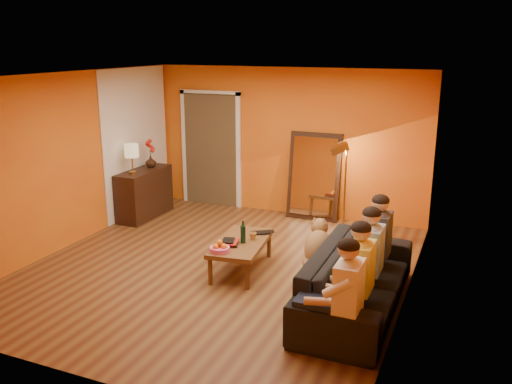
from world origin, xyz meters
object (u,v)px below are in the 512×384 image
at_px(table_lamp, 132,159).
at_px(laptop, 263,234).
at_px(tumbler, 253,236).
at_px(coffee_table, 241,255).
at_px(person_mid_left, 360,276).
at_px(dog, 318,245).
at_px(sofa, 357,280).
at_px(vase, 151,162).
at_px(person_far_right, 380,242).
at_px(floor_lamp, 345,189).
at_px(sideboard, 144,193).
at_px(mirror_frame, 314,176).
at_px(person_mid_right, 371,258).
at_px(person_far_left, 348,298).
at_px(wine_bottle, 243,232).

xyz_separation_m(table_lamp, laptop, (2.74, -0.83, -0.67)).
bearing_deg(tumbler, coffee_table, -135.00).
bearing_deg(person_mid_left, dog, 122.51).
distance_m(sofa, vase, 4.82).
relative_size(person_far_right, laptop, 3.68).
relative_size(person_mid_left, vase, 6.16).
relative_size(floor_lamp, person_mid_left, 1.18).
relative_size(sideboard, floor_lamp, 0.82).
xyz_separation_m(person_mid_left, tumbler, (-1.69, 1.04, -0.14)).
distance_m(mirror_frame, sofa, 3.39).
bearing_deg(sideboard, mirror_frame, 21.16).
bearing_deg(mirror_frame, person_mid_right, -61.71).
height_order(floor_lamp, laptop, floor_lamp).
distance_m(person_mid_left, person_mid_right, 0.55).
bearing_deg(person_far_left, vase, 143.74).
xyz_separation_m(sofa, floor_lamp, (-0.78, 2.55, 0.37)).
bearing_deg(tumbler, sofa, -20.79).
relative_size(dog, person_mid_right, 0.59).
bearing_deg(person_mid_left, sofa, 106.11).
bearing_deg(dog, table_lamp, 153.70).
xyz_separation_m(mirror_frame, vase, (-2.79, -0.83, 0.19)).
xyz_separation_m(table_lamp, sofa, (4.24, -1.66, -0.75)).
distance_m(mirror_frame, dog, 2.30).
distance_m(person_far_left, person_mid_left, 0.55).
xyz_separation_m(person_far_left, laptop, (-1.63, 1.82, -0.18)).
distance_m(dog, person_far_right, 0.92).
bearing_deg(person_mid_right, vase, 154.27).
relative_size(table_lamp, laptop, 1.54).
bearing_deg(dog, tumbler, -174.62).
relative_size(sideboard, person_far_left, 0.97).
distance_m(table_lamp, coffee_table, 2.95).
height_order(table_lamp, tumbler, table_lamp).
distance_m(table_lamp, laptop, 2.94).
distance_m(coffee_table, vase, 3.17).
bearing_deg(person_mid_left, tumbler, 148.36).
xyz_separation_m(person_far_right, tumbler, (-1.69, -0.06, -0.14)).
height_order(mirror_frame, person_mid_left, mirror_frame).
distance_m(mirror_frame, coffee_table, 2.63).
bearing_deg(dog, person_far_left, -79.69).
relative_size(table_lamp, person_far_right, 0.42).
height_order(mirror_frame, coffee_table, mirror_frame).
bearing_deg(person_far_right, tumbler, -178.10).
height_order(person_far_right, wine_bottle, person_far_right).
bearing_deg(sideboard, person_far_right, -16.64).
height_order(dog, person_far_right, person_far_right).
bearing_deg(person_far_right, wine_bottle, -172.69).
relative_size(sofa, dog, 3.35).
distance_m(sideboard, coffee_table, 2.96).
height_order(person_far_left, laptop, person_far_left).
distance_m(wine_bottle, vase, 3.18).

